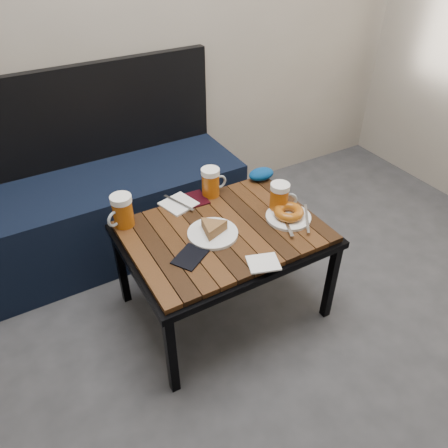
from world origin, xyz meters
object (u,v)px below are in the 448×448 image
cafe_table (224,237)px  plate_pie (213,230)px  bench (108,206)px  passport_burgundy (196,199)px  beer_mug_right (280,197)px  passport_navy (190,257)px  beer_mug_centre (211,182)px  beer_mug_left (122,211)px  plate_bagel (289,214)px  knit_pouch (261,174)px

cafe_table → plate_pie: size_ratio=4.02×
bench → passport_burgundy: size_ratio=11.20×
beer_mug_right → passport_navy: beer_mug_right is taller
beer_mug_centre → beer_mug_right: beer_mug_centre is taller
bench → beer_mug_centre: (0.39, -0.45, 0.27)m
beer_mug_left → passport_navy: 0.37m
cafe_table → beer_mug_centre: beer_mug_centre is taller
cafe_table → plate_pie: bearing=-171.9°
plate_bagel → knit_pouch: (0.08, 0.33, 0.01)m
beer_mug_left → passport_navy: beer_mug_left is taller
bench → beer_mug_right: 0.96m
passport_burgundy → plate_pie: bearing=-99.4°
cafe_table → beer_mug_left: bearing=145.8°
passport_burgundy → bench: bearing=127.5°
bench → plate_pie: (0.25, -0.72, 0.22)m
beer_mug_left → plate_pie: (0.29, -0.25, -0.05)m
beer_mug_right → plate_bagel: beer_mug_right is taller
knit_pouch → passport_navy: bearing=-148.2°
beer_mug_left → passport_burgundy: 0.36m
beer_mug_centre → passport_navy: beer_mug_centre is taller
cafe_table → beer_mug_right: (0.28, -0.00, 0.11)m
bench → beer_mug_right: bench is taller
beer_mug_centre → cafe_table: bearing=-106.8°
beer_mug_centre → beer_mug_right: 0.33m
beer_mug_left → plate_bagel: bearing=129.2°
bench → knit_pouch: size_ratio=10.69×
beer_mug_right → passport_burgundy: size_ratio=1.08×
beer_mug_centre → passport_navy: bearing=-128.5°
cafe_table → passport_burgundy: size_ratio=6.72×
cafe_table → beer_mug_right: size_ratio=6.22×
cafe_table → plate_bagel: 0.30m
bench → plate_bagel: 1.00m
beer_mug_centre → bench: bearing=131.2°
beer_mug_left → plate_pie: 0.39m
passport_navy → passport_burgundy: bearing=117.6°
beer_mug_centre → passport_navy: (-0.28, -0.35, -0.07)m
beer_mug_centre → knit_pouch: size_ratio=1.05×
cafe_table → plate_pie: 0.09m
beer_mug_centre → plate_pie: bearing=-116.9°
passport_burgundy → beer_mug_centre: bearing=3.2°
beer_mug_left → beer_mug_centre: (0.43, 0.02, -0.00)m
beer_mug_right → passport_navy: (-0.48, -0.09, -0.06)m
beer_mug_centre → plate_bagel: size_ratio=0.57×
bench → cafe_table: size_ratio=1.67×
bench → plate_bagel: bench is taller
beer_mug_right → plate_pie: (-0.34, -0.01, -0.04)m
beer_mug_centre → passport_burgundy: beer_mug_centre is taller
plate_pie → bench: bearing=108.9°
beer_mug_left → cafe_table: bearing=121.2°
beer_mug_centre → plate_pie: beer_mug_centre is taller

